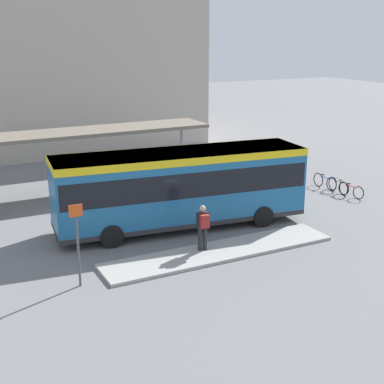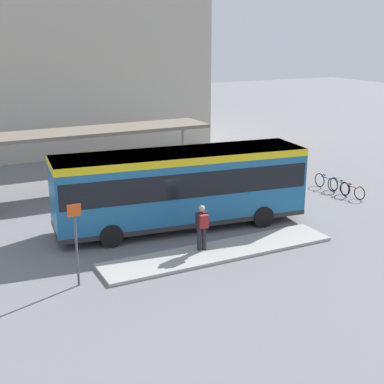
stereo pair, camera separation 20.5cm
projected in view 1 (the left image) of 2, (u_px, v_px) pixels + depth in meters
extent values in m
plane|color=slate|center=(181.00, 226.00, 22.92)|extent=(120.00, 120.00, 0.00)
cube|color=#9E9E99|center=(220.00, 251.00, 20.15)|extent=(9.24, 1.80, 0.12)
cube|color=#1E6093|center=(181.00, 186.00, 22.40)|extent=(10.76, 3.75, 2.92)
cube|color=yellow|center=(181.00, 155.00, 22.02)|extent=(10.79, 3.77, 0.30)
cube|color=black|center=(181.00, 178.00, 22.30)|extent=(10.56, 3.75, 1.02)
cube|color=black|center=(290.00, 167.00, 24.07)|extent=(0.35, 2.35, 1.13)
cube|color=#28282B|center=(181.00, 217.00, 22.79)|extent=(10.77, 3.76, 0.20)
cylinder|color=black|center=(238.00, 200.00, 24.99)|extent=(0.94, 0.38, 0.91)
cylinder|color=black|center=(263.00, 216.00, 22.79)|extent=(0.94, 0.38, 0.91)
cylinder|color=black|center=(99.00, 216.00, 22.79)|extent=(0.94, 0.38, 0.91)
cylinder|color=black|center=(112.00, 236.00, 20.58)|extent=(0.94, 0.38, 0.91)
cylinder|color=#232328|center=(200.00, 239.00, 20.00)|extent=(0.16, 0.16, 0.86)
cylinder|color=#232328|center=(205.00, 239.00, 20.06)|extent=(0.16, 0.16, 0.86)
cube|color=black|center=(203.00, 220.00, 19.82)|extent=(0.46, 0.29, 0.64)
cube|color=maroon|center=(205.00, 221.00, 19.61)|extent=(0.35, 0.25, 0.49)
sphere|color=tan|center=(203.00, 208.00, 19.69)|extent=(0.23, 0.23, 0.23)
torus|color=black|center=(358.00, 193.00, 26.60)|extent=(0.14, 0.68, 0.68)
torus|color=black|center=(344.00, 188.00, 27.32)|extent=(0.14, 0.68, 0.68)
cylinder|color=red|center=(351.00, 186.00, 26.90)|extent=(0.13, 0.71, 0.04)
cylinder|color=red|center=(349.00, 187.00, 27.04)|extent=(0.04, 0.04, 0.33)
cube|color=black|center=(349.00, 183.00, 26.99)|extent=(0.09, 0.19, 0.04)
cylinder|color=red|center=(357.00, 186.00, 26.58)|extent=(0.48, 0.10, 0.03)
torus|color=black|center=(333.00, 184.00, 28.13)|extent=(0.14, 0.72, 0.72)
torus|color=black|center=(344.00, 188.00, 27.24)|extent=(0.14, 0.72, 0.72)
cylinder|color=#287F3D|center=(338.00, 182.00, 27.62)|extent=(0.14, 0.76, 0.04)
cylinder|color=#287F3D|center=(340.00, 184.00, 27.47)|extent=(0.04, 0.04, 0.36)
cube|color=black|center=(341.00, 180.00, 27.42)|extent=(0.09, 0.19, 0.04)
cylinder|color=#287F3D|center=(334.00, 178.00, 27.95)|extent=(0.48, 0.10, 0.03)
torus|color=black|center=(332.00, 184.00, 27.96)|extent=(0.07, 0.75, 0.74)
torus|color=black|center=(318.00, 180.00, 28.81)|extent=(0.07, 0.75, 0.74)
cylinder|color=#2847AD|center=(325.00, 178.00, 28.32)|extent=(0.06, 0.79, 0.04)
cylinder|color=#2847AD|center=(323.00, 178.00, 28.49)|extent=(0.04, 0.04, 0.37)
cube|color=black|center=(323.00, 175.00, 28.43)|extent=(0.08, 0.18, 0.04)
cylinder|color=#2847AD|center=(331.00, 178.00, 27.95)|extent=(0.48, 0.05, 0.03)
cube|color=#706656|center=(78.00, 132.00, 26.98)|extent=(13.79, 2.59, 0.18)
cylinder|color=gray|center=(182.00, 152.00, 30.01)|extent=(0.16, 0.16, 3.05)
cylinder|color=#4C4C51|center=(78.00, 252.00, 17.21)|extent=(0.08, 0.08, 2.40)
cube|color=#D84C19|center=(76.00, 211.00, 16.81)|extent=(0.44, 0.03, 0.40)
cube|color=#B2A899|center=(20.00, 71.00, 38.25)|extent=(24.09, 12.31, 10.63)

